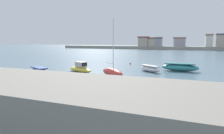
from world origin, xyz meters
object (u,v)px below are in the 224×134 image
mooring_buoy_1 (130,64)px  moored_boat_2 (112,72)px  mooring_buoy_0 (156,83)px  moored_boat_0 (39,70)px  moored_boat_4 (180,67)px  moored_boat_1 (80,69)px  moored_boat_3 (150,69)px  mooring_buoy_2 (27,77)px

mooring_buoy_1 → moored_boat_2: bearing=-82.4°
mooring_buoy_0 → mooring_buoy_1: 18.85m
moored_boat_2 → moored_boat_0: bearing=-133.7°
moored_boat_4 → mooring_buoy_1: bearing=150.7°
moored_boat_2 → mooring_buoy_0: size_ratio=18.84×
moored_boat_1 → moored_boat_3: (9.44, 4.26, -0.07)m
moored_boat_2 → mooring_buoy_0: bearing=12.1°
moored_boat_2 → mooring_buoy_0: (6.11, -3.02, -0.37)m
moored_boat_0 → moored_boat_4: (18.46, 9.76, 0.17)m
moored_boat_4 → mooring_buoy_1: moored_boat_4 is taller
moored_boat_0 → moored_boat_1: (4.90, 3.14, 0.11)m
moored_boat_0 → moored_boat_3: 16.14m
moored_boat_0 → mooring_buoy_0: size_ratio=11.51×
mooring_buoy_2 → moored_boat_0: bearing=107.1°
moored_boat_1 → moored_boat_4: moored_boat_1 is taller
moored_boat_0 → moored_boat_2: (10.67, 1.49, 0.15)m
moored_boat_0 → moored_boat_2: 10.77m
moored_boat_4 → mooring_buoy_2: (-17.42, -13.15, -0.45)m
moored_boat_0 → moored_boat_1: moored_boat_1 is taller
mooring_buoy_2 → moored_boat_2: bearing=26.9°
moored_boat_2 → moored_boat_4: size_ratio=1.33×
moored_boat_3 → mooring_buoy_0: moored_boat_3 is taller
moored_boat_0 → moored_boat_2: moored_boat_2 is taller
moored_boat_0 → mooring_buoy_1: size_ratio=14.76×
mooring_buoy_0 → mooring_buoy_2: size_ratio=1.54×
moored_boat_4 → mooring_buoy_2: bearing=-141.4°
moored_boat_1 → mooring_buoy_2: bearing=-94.0°
moored_boat_0 → mooring_buoy_0: moored_boat_0 is taller
moored_boat_1 → moored_boat_3: moored_boat_1 is taller
moored_boat_2 → moored_boat_3: bearing=96.6°
moored_boat_3 → mooring_buoy_0: (2.44, -8.94, -0.25)m
moored_boat_1 → moored_boat_0: bearing=-120.7°
mooring_buoy_1 → moored_boat_0: bearing=-119.5°
moored_boat_0 → mooring_buoy_0: (16.78, -1.54, -0.21)m
moored_boat_0 → moored_boat_3: moored_boat_3 is taller
moored_boat_1 → moored_boat_2: moored_boat_2 is taller
moored_boat_0 → moored_boat_3: bearing=55.1°
moored_boat_1 → mooring_buoy_2: moored_boat_1 is taller
mooring_buoy_0 → moored_boat_2: bearing=153.7°
moored_boat_1 → mooring_buoy_2: 7.60m
moored_boat_1 → mooring_buoy_2: size_ratio=21.19×
moored_boat_2 → mooring_buoy_2: (-9.63, -4.88, -0.43)m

